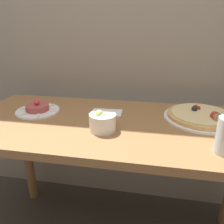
{
  "coord_description": "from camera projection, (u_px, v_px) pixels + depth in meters",
  "views": [
    {
      "loc": [
        0.14,
        -0.6,
        1.2
      ],
      "look_at": [
        -0.03,
        0.33,
        0.81
      ],
      "focal_mm": 35.0,
      "sensor_mm": 36.0,
      "label": 1
    }
  ],
  "objects": [
    {
      "name": "pizza_plate",
      "position": [
        201.0,
        116.0,
        1.04
      ],
      "size": [
        0.34,
        0.34,
        0.06
      ],
      "color": "white",
      "rests_on": "dining_table"
    },
    {
      "name": "napkin",
      "position": [
        107.0,
        113.0,
        1.11
      ],
      "size": [
        0.16,
        0.1,
        0.01
      ],
      "color": "white",
      "rests_on": "dining_table"
    },
    {
      "name": "dining_table",
      "position": [
        117.0,
        144.0,
        1.06
      ],
      "size": [
        1.45,
        0.62,
        0.77
      ],
      "color": "olive",
      "rests_on": "ground_plane"
    },
    {
      "name": "back_wall",
      "position": [
        130.0,
        4.0,
        1.22
      ],
      "size": [
        8.0,
        0.05,
        2.6
      ],
      "color": "gray",
      "rests_on": "ground_plane"
    },
    {
      "name": "tartare_plate",
      "position": [
        38.0,
        109.0,
        1.13
      ],
      "size": [
        0.22,
        0.22,
        0.07
      ],
      "color": "white",
      "rests_on": "dining_table"
    },
    {
      "name": "small_bowl",
      "position": [
        102.0,
        121.0,
        0.92
      ],
      "size": [
        0.11,
        0.11,
        0.09
      ],
      "color": "white",
      "rests_on": "dining_table"
    }
  ]
}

